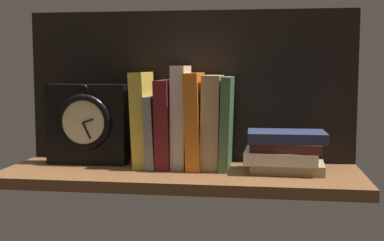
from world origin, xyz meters
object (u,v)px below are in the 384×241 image
at_px(book_white_catcher, 181,116).
at_px(framed_clock, 87,124).
at_px(book_yellow_seinlanguage, 143,119).
at_px(book_green_romantic, 227,122).
at_px(book_maroon_dawkins, 166,123).
at_px(book_gray_chess, 155,131).
at_px(book_tan_shortstories, 212,121).
at_px(book_stack_side, 285,151).
at_px(book_orange_pandolfini, 196,120).

height_order(book_white_catcher, framed_clock, book_white_catcher).
xyz_separation_m(book_yellow_seinlanguage, book_green_romantic, (0.20, 0.00, -0.01)).
xyz_separation_m(book_yellow_seinlanguage, book_maroon_dawkins, (0.06, 0.00, -0.01)).
relative_size(book_gray_chess, book_tan_shortstories, 0.78).
height_order(book_yellow_seinlanguage, book_maroon_dawkins, book_yellow_seinlanguage).
bearing_deg(book_gray_chess, book_green_romantic, 0.00).
distance_m(framed_clock, book_stack_side, 0.48).
xyz_separation_m(book_yellow_seinlanguage, framed_clock, (-0.14, -0.01, -0.01)).
bearing_deg(book_maroon_dawkins, book_green_romantic, 0.00).
height_order(book_tan_shortstories, book_green_romantic, book_tan_shortstories).
xyz_separation_m(book_white_catcher, book_orange_pandolfini, (0.04, 0.00, -0.01)).
height_order(framed_clock, book_stack_side, framed_clock).
height_order(book_gray_chess, book_green_romantic, book_green_romantic).
relative_size(book_yellow_seinlanguage, book_white_catcher, 0.94).
xyz_separation_m(book_orange_pandolfini, book_stack_side, (0.21, -0.04, -0.06)).
bearing_deg(book_stack_side, book_maroon_dawkins, 171.82).
distance_m(book_white_catcher, framed_clock, 0.23).
bearing_deg(book_white_catcher, book_orange_pandolfini, 0.00).
bearing_deg(book_orange_pandolfini, book_green_romantic, 0.00).
bearing_deg(book_yellow_seinlanguage, book_gray_chess, -0.00).
xyz_separation_m(book_white_catcher, book_tan_shortstories, (0.08, 0.00, -0.01)).
height_order(book_maroon_dawkins, book_stack_side, book_maroon_dawkins).
bearing_deg(book_orange_pandolfini, book_yellow_seinlanguage, 180.00).
bearing_deg(book_tan_shortstories, book_green_romantic, 0.00).
xyz_separation_m(framed_clock, book_stack_side, (0.48, -0.03, -0.05)).
distance_m(book_yellow_seinlanguage, book_tan_shortstories, 0.17).
xyz_separation_m(book_maroon_dawkins, framed_clock, (-0.20, -0.01, -0.00)).
distance_m(book_yellow_seinlanguage, book_white_catcher, 0.09).
bearing_deg(book_yellow_seinlanguage, book_tan_shortstories, 0.00).
bearing_deg(book_stack_side, book_tan_shortstories, 166.65).
bearing_deg(book_white_catcher, book_stack_side, -9.33).
height_order(book_gray_chess, book_maroon_dawkins, book_maroon_dawkins).
height_order(book_gray_chess, book_tan_shortstories, book_tan_shortstories).
bearing_deg(framed_clock, book_green_romantic, 1.01).
xyz_separation_m(book_orange_pandolfini, framed_clock, (-0.27, -0.01, -0.01)).
height_order(book_orange_pandolfini, book_tan_shortstories, book_orange_pandolfini).
relative_size(book_maroon_dawkins, book_tan_shortstories, 0.95).
distance_m(book_tan_shortstories, book_stack_side, 0.19).
bearing_deg(book_maroon_dawkins, book_orange_pandolfini, -0.00).
height_order(book_maroon_dawkins, book_white_catcher, book_white_catcher).
distance_m(book_orange_pandolfini, book_green_romantic, 0.07).
height_order(book_gray_chess, book_white_catcher, book_white_catcher).
xyz_separation_m(book_white_catcher, book_green_romantic, (0.11, 0.00, -0.01)).
xyz_separation_m(book_tan_shortstories, book_stack_side, (0.17, -0.04, -0.06)).
height_order(book_white_catcher, book_tan_shortstories, book_white_catcher).
relative_size(book_maroon_dawkins, book_white_catcher, 0.86).
bearing_deg(book_green_romantic, book_yellow_seinlanguage, -180.00).
distance_m(book_gray_chess, book_maroon_dawkins, 0.03).
relative_size(book_maroon_dawkins, book_green_romantic, 0.96).
bearing_deg(book_yellow_seinlanguage, book_white_catcher, 0.00).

